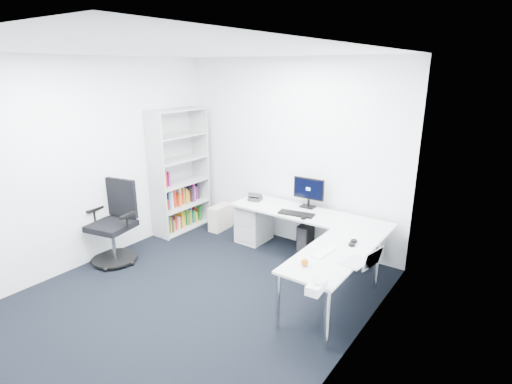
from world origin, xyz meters
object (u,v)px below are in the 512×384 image
Objects in this scene: laptop at (356,253)px; bookshelf at (180,171)px; monitor at (308,192)px; l_desk at (296,243)px; task_chair at (111,224)px.

bookshelf is at bearing 178.22° from laptop.
bookshelf is 2.11m from monitor.
bookshelf reaches higher than l_desk.
monitor is at bearing 145.75° from laptop.
laptop is at bearing -32.89° from l_desk.
l_desk is 2.00× the size of task_chair.
laptop is (3.16, 0.63, 0.20)m from task_chair.
l_desk is at bearing 21.06° from task_chair.
task_chair reaches higher than laptop.
monitor is at bearing 102.67° from l_desk.
l_desk is 1.14× the size of bookshelf.
bookshelf is 1.75× the size of task_chair.
l_desk is at bearing -1.32° from bookshelf.
l_desk is at bearing -79.74° from monitor.
bookshelf is 4.27× the size of monitor.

